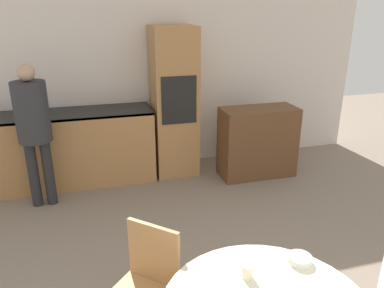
# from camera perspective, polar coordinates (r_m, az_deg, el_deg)

# --- Properties ---
(wall_back) EXTENTS (6.22, 0.05, 2.60)m
(wall_back) POSITION_cam_1_polar(r_m,az_deg,el_deg) (5.17, -6.52, 10.50)
(wall_back) COLOR silver
(wall_back) RESTS_ON ground_plane
(kitchen_counter) EXTENTS (2.20, 0.60, 0.94)m
(kitchen_counter) POSITION_cam_1_polar(r_m,az_deg,el_deg) (4.99, -18.73, -0.55)
(kitchen_counter) COLOR #AD7A47
(kitchen_counter) RESTS_ON ground_plane
(oven_unit) EXTENTS (0.56, 0.59, 1.95)m
(oven_unit) POSITION_cam_1_polar(r_m,az_deg,el_deg) (4.96, -2.78, 6.34)
(oven_unit) COLOR #AD7A47
(oven_unit) RESTS_ON ground_plane
(sideboard) EXTENTS (0.99, 0.45, 0.93)m
(sideboard) POSITION_cam_1_polar(r_m,az_deg,el_deg) (5.05, 9.95, 0.29)
(sideboard) COLOR brown
(sideboard) RESTS_ON ground_plane
(chair_far_left) EXTENTS (0.57, 0.57, 0.87)m
(chair_far_left) POSITION_cam_1_polar(r_m,az_deg,el_deg) (2.58, -7.00, -20.32)
(chair_far_left) COLOR #AD7A47
(chair_far_left) RESTS_ON ground_plane
(person_standing) EXTENTS (0.36, 0.36, 1.61)m
(person_standing) POSITION_cam_1_polar(r_m,az_deg,el_deg) (4.37, -23.03, 3.11)
(person_standing) COLOR #262628
(person_standing) RESTS_ON ground_plane
(cup) EXTENTS (0.06, 0.06, 0.08)m
(cup) POSITION_cam_1_polar(r_m,az_deg,el_deg) (2.25, 8.46, -18.67)
(cup) COLOR beige
(cup) RESTS_ON dining_table
(bowl_near) EXTENTS (0.14, 0.14, 0.04)m
(bowl_near) POSITION_cam_1_polar(r_m,az_deg,el_deg) (2.43, 16.09, -16.51)
(bowl_near) COLOR silver
(bowl_near) RESTS_ON dining_table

